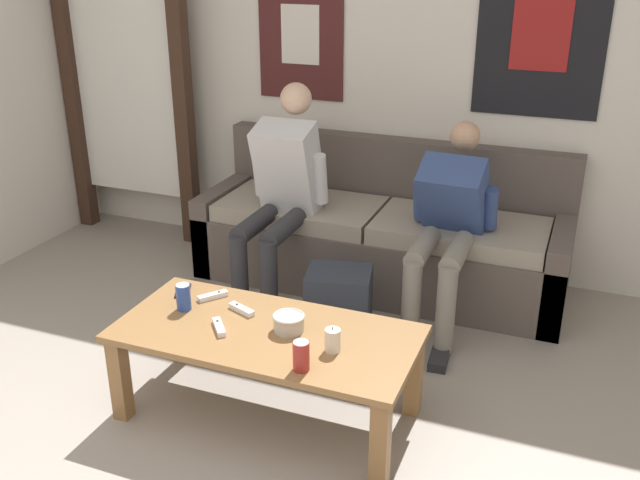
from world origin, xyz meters
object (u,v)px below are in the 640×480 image
(coffee_table, at_px, (267,344))
(game_controller_near_right, at_px, (219,327))
(backpack, at_px, (338,310))
(pillar_candle, at_px, (333,340))
(ceramic_bowl, at_px, (289,322))
(drink_can_blue, at_px, (183,297))
(cell_phone, at_px, (183,291))
(game_controller_near_left, at_px, (213,296))
(person_seated_teen, at_px, (448,221))
(drink_can_red, at_px, (301,356))
(game_controller_far_center, at_px, (242,309))
(person_seated_adult, at_px, (281,188))
(couch, at_px, (381,238))

(coffee_table, bearing_deg, game_controller_near_right, -161.09)
(backpack, distance_m, pillar_candle, 0.84)
(ceramic_bowl, bearing_deg, drink_can_blue, -179.96)
(ceramic_bowl, bearing_deg, coffee_table, -156.87)
(cell_phone, bearing_deg, game_controller_near_left, -2.17)
(person_seated_teen, height_order, ceramic_bowl, person_seated_teen)
(drink_can_red, height_order, game_controller_near_left, drink_can_red)
(drink_can_red, bearing_deg, ceramic_bowl, 122.86)
(ceramic_bowl, relative_size, drink_can_red, 1.14)
(ceramic_bowl, xyz_separation_m, game_controller_near_left, (-0.45, 0.14, -0.03))
(pillar_candle, bearing_deg, game_controller_far_center, 162.26)
(drink_can_blue, xyz_separation_m, game_controller_near_left, (0.07, 0.14, -0.05))
(game_controller_far_center, bearing_deg, pillar_candle, -17.74)
(backpack, bearing_deg, coffee_table, -96.28)
(game_controller_near_right, bearing_deg, pillar_candle, 2.09)
(person_seated_teen, xyz_separation_m, game_controller_near_right, (-0.72, -1.23, -0.15))
(drink_can_red, bearing_deg, backpack, 101.12)
(game_controller_near_left, distance_m, cell_phone, 0.17)
(drink_can_blue, xyz_separation_m, game_controller_far_center, (0.25, 0.07, -0.05))
(person_seated_adult, height_order, ceramic_bowl, person_seated_adult)
(person_seated_teen, height_order, cell_phone, person_seated_teen)
(coffee_table, bearing_deg, couch, 87.75)
(ceramic_bowl, distance_m, game_controller_near_left, 0.47)
(person_seated_adult, bearing_deg, coffee_table, -68.86)
(game_controller_far_center, bearing_deg, game_controller_near_right, -95.46)
(person_seated_teen, relative_size, game_controller_near_right, 8.04)
(person_seated_teen, xyz_separation_m, pillar_candle, (-0.21, -1.21, -0.11))
(coffee_table, distance_m, person_seated_teen, 1.30)
(pillar_candle, bearing_deg, backpack, 108.27)
(cell_phone, bearing_deg, couch, 66.09)
(backpack, relative_size, game_controller_near_right, 3.11)
(pillar_candle, bearing_deg, cell_phone, 164.65)
(ceramic_bowl, height_order, drink_can_blue, drink_can_blue)
(game_controller_near_left, bearing_deg, person_seated_teen, 47.79)
(drink_can_blue, distance_m, game_controller_far_center, 0.27)
(game_controller_near_left, bearing_deg, game_controller_near_right, -55.50)
(backpack, relative_size, game_controller_near_left, 3.06)
(couch, height_order, game_controller_near_left, couch)
(backpack, height_order, game_controller_near_right, game_controller_near_right)
(cell_phone, bearing_deg, drink_can_blue, -56.40)
(drink_can_blue, xyz_separation_m, game_controller_near_right, (0.24, -0.10, -0.05))
(couch, distance_m, game_controller_near_left, 1.41)
(backpack, height_order, ceramic_bowl, ceramic_bowl)
(drink_can_blue, distance_m, drink_can_red, 0.73)
(pillar_candle, relative_size, cell_phone, 0.73)
(game_controller_far_center, bearing_deg, person_seated_teen, 56.13)
(couch, bearing_deg, person_seated_adult, -143.83)
(coffee_table, xyz_separation_m, game_controller_near_right, (-0.19, -0.07, 0.08))
(pillar_candle, height_order, cell_phone, pillar_candle)
(game_controller_near_right, bearing_deg, coffee_table, 18.91)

